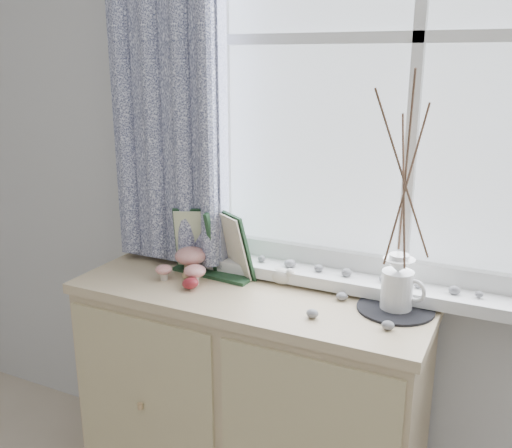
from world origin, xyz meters
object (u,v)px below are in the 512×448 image
Objects in this scene: sideboard at (249,403)px; twig_pitcher at (405,176)px; botanical_book at (209,244)px; toadstool_cluster at (189,261)px.

sideboard is 0.97m from twig_pitcher.
twig_pitcher is at bearing 8.14° from sideboard.
sideboard is 3.44× the size of botanical_book.
twig_pitcher is (0.47, 0.07, 0.84)m from sideboard.
botanical_book is at bearing -160.17° from twig_pitcher.
botanical_book is 0.10m from toadstool_cluster.
toadstool_cluster reaches higher than sideboard.
botanical_book is at bearing 32.39° from toadstool_cluster.
sideboard is 0.58m from botanical_book.
sideboard is 6.41× the size of toadstool_cluster.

